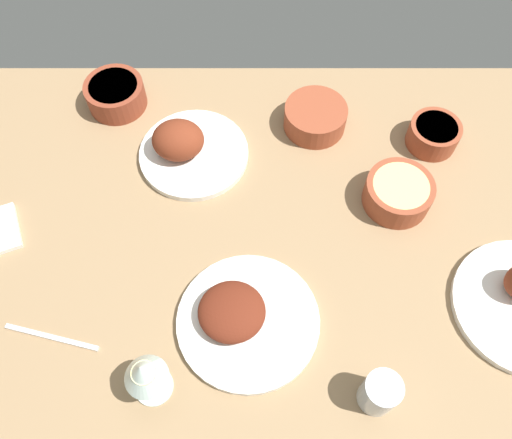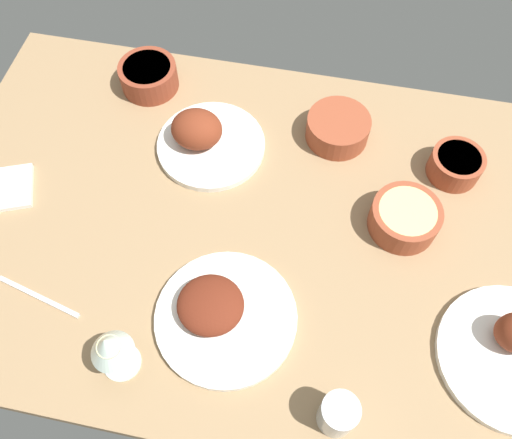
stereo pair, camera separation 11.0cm
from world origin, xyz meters
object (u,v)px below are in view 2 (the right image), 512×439
object	(u,v)px
bowl_sauce	(338,128)
fork_loose	(39,297)
plate_near_viewer	(220,313)
wine_glass	(110,348)
bowl_potatoes	(405,218)
water_tumbler	(338,414)
plate_center_main	(204,137)
bowl_soup	(149,75)
bowl_pasta	(456,164)

from	to	relation	value
bowl_sauce	fork_loose	size ratio (longest dim) A/B	0.77
plate_near_viewer	wine_glass	size ratio (longest dim) A/B	1.94
bowl_potatoes	water_tumbler	world-z (taller)	water_tumbler
plate_center_main	bowl_soup	xyz separation A→B (cm)	(-17.66, 15.35, 0.36)
water_tumbler	plate_center_main	bearing A→B (deg)	124.56
bowl_potatoes	water_tumbler	size ratio (longest dim) A/B	1.63
plate_near_viewer	water_tumbler	bearing A→B (deg)	-30.71
bowl_potatoes	wine_glass	bearing A→B (deg)	-140.98
bowl_potatoes	bowl_pasta	xyz separation A→B (cm)	(10.11, 15.81, -0.22)
plate_near_viewer	wine_glass	distance (cm)	21.32
bowl_soup	wine_glass	bearing A→B (deg)	-77.40
plate_center_main	water_tumbler	size ratio (longest dim) A/B	2.80
bowl_potatoes	fork_loose	bearing A→B (deg)	-156.16
bowl_potatoes	bowl_soup	xyz separation A→B (cm)	(-63.13, 27.52, 0.03)
wine_glass	bowl_pasta	bearing A→B (deg)	43.26
bowl_sauce	water_tumbler	xyz separation A→B (cm)	(7.49, -61.82, 1.20)
plate_near_viewer	fork_loose	world-z (taller)	plate_near_viewer
plate_near_viewer	bowl_sauce	xyz separation A→B (cm)	(16.34, 47.67, 1.14)
plate_near_viewer	wine_glass	xyz separation A→B (cm)	(-15.60, -12.22, 7.88)
plate_near_viewer	bowl_potatoes	bearing A→B (deg)	39.46
plate_center_main	wine_glass	size ratio (longest dim) A/B	1.75
bowl_sauce	fork_loose	distance (cm)	72.81
plate_center_main	bowl_potatoes	size ratio (longest dim) A/B	1.72
bowl_sauce	water_tumbler	distance (cm)	62.29
bowl_sauce	bowl_soup	distance (cm)	47.30
bowl_soup	wine_glass	distance (cm)	68.57
bowl_potatoes	bowl_soup	size ratio (longest dim) A/B	1.03
bowl_soup	fork_loose	world-z (taller)	bowl_soup
water_tumbler	fork_loose	distance (cm)	60.54
bowl_potatoes	fork_loose	distance (cm)	74.68
bowl_soup	bowl_pasta	world-z (taller)	bowl_soup
bowl_soup	bowl_pasta	xyz separation A→B (cm)	(73.24, -11.71, -0.26)
plate_center_main	bowl_sauce	distance (cm)	30.40
plate_center_main	bowl_pasta	world-z (taller)	plate_center_main
water_tumbler	fork_loose	world-z (taller)	water_tumbler
bowl_potatoes	fork_loose	world-z (taller)	bowl_potatoes
wine_glass	fork_loose	xyz separation A→B (cm)	(-20.00, 8.93, -9.53)
plate_near_viewer	fork_loose	distance (cm)	35.79
fork_loose	wine_glass	bearing A→B (deg)	169.64
water_tumbler	bowl_pasta	bearing A→B (deg)	71.57
bowl_pasta	plate_center_main	bearing A→B (deg)	-176.25
bowl_sauce	bowl_soup	size ratio (longest dim) A/B	1.04
water_tumbler	fork_loose	size ratio (longest dim) A/B	0.47
bowl_pasta	fork_loose	distance (cm)	90.89
bowl_soup	water_tumbler	bearing A→B (deg)	-51.61
plate_center_main	wine_glass	distance (cm)	51.80
plate_center_main	bowl_potatoes	distance (cm)	47.07
wine_glass	plate_center_main	bearing A→B (deg)	86.90
plate_near_viewer	bowl_soup	bearing A→B (deg)	119.26
plate_near_viewer	bowl_soup	world-z (taller)	plate_near_viewer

